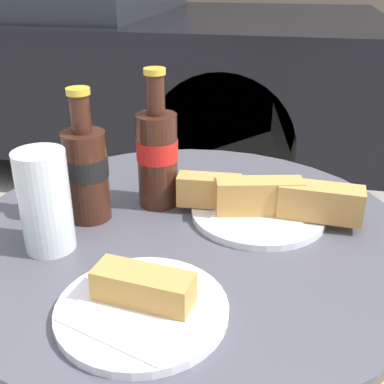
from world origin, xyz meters
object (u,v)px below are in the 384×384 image
(bistro_table, at_px, (188,291))
(cola_bottle_left, at_px, (86,170))
(drinking_glass, at_px, (46,206))
(lunch_plate_near, at_px, (264,204))
(parked_car, at_px, (36,47))
(cola_bottle_right, at_px, (157,154))
(lunch_plate_far, at_px, (142,303))

(bistro_table, bearing_deg, cola_bottle_left, 177.48)
(drinking_glass, xyz_separation_m, lunch_plate_near, (0.31, 0.16, -0.04))
(lunch_plate_near, bearing_deg, parked_car, 126.33)
(cola_bottle_right, xyz_separation_m, lunch_plate_near, (0.19, -0.02, -0.07))
(cola_bottle_left, distance_m, lunch_plate_near, 0.30)
(lunch_plate_far, bearing_deg, lunch_plate_near, 64.68)
(cola_bottle_right, relative_size, parked_car, 0.06)
(bistro_table, height_order, cola_bottle_right, cola_bottle_right)
(cola_bottle_right, height_order, lunch_plate_near, cola_bottle_right)
(drinking_glass, distance_m, lunch_plate_far, 0.22)
(cola_bottle_left, bearing_deg, drinking_glass, -101.89)
(lunch_plate_near, xyz_separation_m, parked_car, (-1.58, 2.15, -0.13))
(cola_bottle_left, distance_m, cola_bottle_right, 0.13)
(cola_bottle_left, relative_size, drinking_glass, 1.42)
(cola_bottle_right, distance_m, lunch_plate_far, 0.31)
(cola_bottle_right, height_order, drinking_glass, cola_bottle_right)
(lunch_plate_near, relative_size, parked_car, 0.08)
(bistro_table, height_order, cola_bottle_left, cola_bottle_left)
(cola_bottle_left, xyz_separation_m, lunch_plate_near, (0.29, 0.06, -0.06))
(bistro_table, height_order, parked_car, parked_car)
(bistro_table, distance_m, lunch_plate_near, 0.20)
(cola_bottle_right, bearing_deg, lunch_plate_near, -5.61)
(cola_bottle_left, height_order, drinking_glass, cola_bottle_left)
(cola_bottle_left, bearing_deg, lunch_plate_near, 10.84)
(bistro_table, relative_size, lunch_plate_near, 2.43)
(bistro_table, height_order, lunch_plate_near, lunch_plate_near)
(drinking_glass, distance_m, parked_car, 2.63)
(bistro_table, relative_size, lunch_plate_far, 3.48)
(cola_bottle_right, bearing_deg, lunch_plate_far, -78.59)
(bistro_table, distance_m, lunch_plate_far, 0.25)
(bistro_table, relative_size, cola_bottle_right, 3.11)
(cola_bottle_left, distance_m, parked_car, 2.56)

